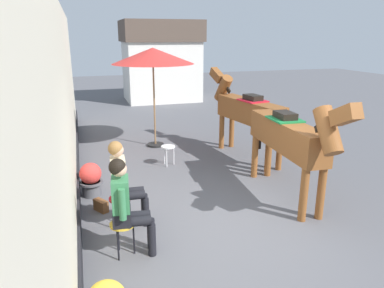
{
  "coord_description": "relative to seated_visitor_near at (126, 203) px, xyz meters",
  "views": [
    {
      "loc": [
        -2.2,
        -4.59,
        2.89
      ],
      "look_at": [
        -0.4,
        1.2,
        1.05
      ],
      "focal_mm": 33.8,
      "sensor_mm": 36.0,
      "label": 1
    }
  ],
  "objects": [
    {
      "name": "seated_visitor_far",
      "position": [
        0.06,
        0.81,
        0.0
      ],
      "size": [
        0.61,
        0.49,
        1.39
      ],
      "color": "red",
      "rests_on": "ground_plane"
    },
    {
      "name": "distant_cottage",
      "position": [
        3.15,
        11.89,
        1.02
      ],
      "size": [
        3.4,
        2.6,
        3.5
      ],
      "color": "silver",
      "rests_on": "ground_plane"
    },
    {
      "name": "satchel_bag",
      "position": [
        -0.28,
        1.41,
        -0.68
      ],
      "size": [
        0.25,
        0.3,
        0.2
      ],
      "primitive_type": "cube",
      "rotation": [
        0.0,
        0.0,
        2.13
      ],
      "color": "brown",
      "rests_on": "ground_plane"
    },
    {
      "name": "pub_facade_wall",
      "position": [
        -0.8,
        1.72,
        0.76
      ],
      "size": [
        0.34,
        14.0,
        3.4
      ],
      "color": "beige",
      "rests_on": "ground_plane"
    },
    {
      "name": "saddled_horse_near",
      "position": [
        3.01,
        0.95,
        0.38
      ],
      "size": [
        0.57,
        3.0,
        2.06
      ],
      "color": "brown",
      "rests_on": "ground_plane"
    },
    {
      "name": "cafe_parasol",
      "position": [
        1.38,
        4.87,
        1.59
      ],
      "size": [
        2.1,
        2.1,
        2.58
      ],
      "color": "black",
      "rests_on": "ground_plane"
    },
    {
      "name": "flower_planter_far",
      "position": [
        -0.4,
        2.11,
        -0.44
      ],
      "size": [
        0.43,
        0.43,
        0.64
      ],
      "color": "#4C4C51",
      "rests_on": "ground_plane"
    },
    {
      "name": "saddled_horse_far",
      "position": [
        3.3,
        3.33,
        0.38
      ],
      "size": [
        0.79,
        2.98,
        2.06
      ],
      "color": "brown",
      "rests_on": "ground_plane"
    },
    {
      "name": "ground_plane",
      "position": [
        1.75,
        3.22,
        -0.78
      ],
      "size": [
        40.0,
        40.0,
        0.0
      ],
      "primitive_type": "plane",
      "color": "#56565B"
    },
    {
      "name": "spare_stool_white",
      "position": [
        1.36,
        3.28,
        -0.38
      ],
      "size": [
        0.32,
        0.32,
        0.46
      ],
      "color": "white",
      "rests_on": "ground_plane"
    },
    {
      "name": "seated_visitor_near",
      "position": [
        0.0,
        0.0,
        0.0
      ],
      "size": [
        0.61,
        0.49,
        1.39
      ],
      "color": "gold",
      "rests_on": "ground_plane"
    }
  ]
}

